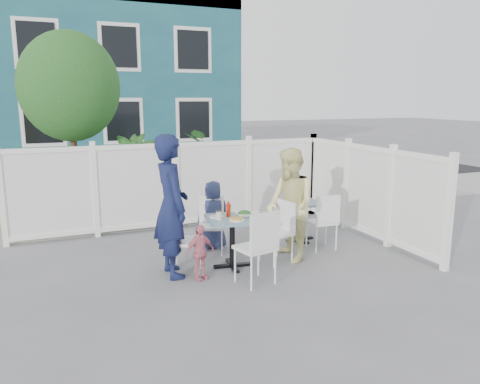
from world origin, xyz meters
name	(u,v)px	position (x,y,z in m)	size (l,w,h in m)	color
ground	(216,272)	(0.00, 0.00, 0.00)	(80.00, 80.00, 0.00)	slate
near_sidewalk	(156,212)	(0.00, 3.80, 0.01)	(24.00, 2.60, 0.01)	gray
street	(128,183)	(0.00, 7.50, 0.00)	(24.00, 5.00, 0.01)	black
far_sidewalk	(113,168)	(0.00, 10.60, 0.01)	(24.00, 1.60, 0.01)	gray
building	(84,82)	(-0.50, 14.00, 3.00)	(11.00, 6.00, 6.00)	#1A4D5E
fence_back	(177,187)	(0.10, 2.40, 0.78)	(5.86, 0.08, 1.60)	white
fence_right	(367,193)	(3.00, 0.60, 0.78)	(0.08, 3.66, 1.60)	white
tree	(70,87)	(-1.60, 3.30, 2.59)	(1.80, 1.62, 3.59)	#382316
utility_cabinet	(10,189)	(-2.78, 4.00, 0.67)	(0.72, 0.52, 1.34)	gold
potted_shrub_a	(131,180)	(-0.61, 3.10, 0.86)	(0.96, 0.96, 1.72)	#164417
potted_shrub_b	(223,174)	(1.24, 3.00, 0.87)	(1.57, 1.36, 1.74)	#164417
main_table	(232,229)	(0.29, 0.09, 0.57)	(0.78, 0.78, 0.73)	#385E73
spare_table	(300,211)	(1.83, 0.84, 0.53)	(0.66, 0.66, 0.68)	#385E73
chair_left	(181,235)	(-0.45, 0.15, 0.55)	(0.55, 0.56, 0.94)	white
chair_right	(280,227)	(1.03, 0.05, 0.53)	(0.47, 0.49, 0.91)	white
chair_back	(211,220)	(0.24, 0.88, 0.51)	(0.51, 0.50, 0.87)	white
chair_near	(259,243)	(0.36, -0.66, 0.58)	(0.53, 0.52, 0.99)	white
chair_spare	(324,218)	(1.92, 0.25, 0.53)	(0.44, 0.42, 0.91)	white
man	(171,206)	(-0.58, 0.13, 0.97)	(0.71, 0.46, 1.94)	#12193E
woman	(290,205)	(1.20, 0.06, 0.84)	(0.82, 0.64, 1.69)	#E9DD50
boy	(213,215)	(0.32, 1.01, 0.55)	(0.54, 0.35, 1.11)	#232B4F
toddler	(200,252)	(-0.29, -0.18, 0.38)	(0.44, 0.18, 0.76)	#D87888
plate_main	(237,220)	(0.29, -0.05, 0.74)	(0.22, 0.22, 0.01)	white
plate_side	(216,217)	(0.09, 0.22, 0.74)	(0.21, 0.21, 0.01)	white
salad_bowl	(244,215)	(0.47, 0.09, 0.76)	(0.25, 0.25, 0.06)	white
coffee_cup_a	(219,215)	(0.08, 0.07, 0.79)	(0.08, 0.08, 0.12)	beige
coffee_cup_b	(228,210)	(0.32, 0.34, 0.79)	(0.08, 0.08, 0.12)	beige
ketchup_bottle	(228,210)	(0.26, 0.18, 0.83)	(0.06, 0.06, 0.19)	#B51B08
salt_shaker	(219,212)	(0.18, 0.36, 0.76)	(0.03, 0.03, 0.07)	white
pepper_shaker	(221,211)	(0.21, 0.37, 0.77)	(0.03, 0.03, 0.07)	black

